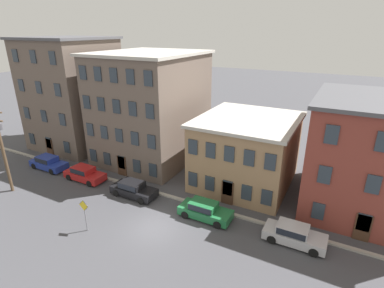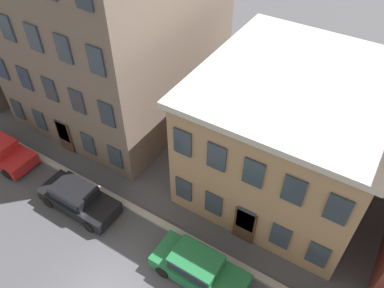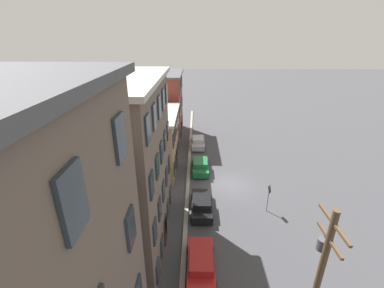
% 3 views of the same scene
% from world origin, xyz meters
% --- Properties ---
extents(ground_plane, '(200.00, 200.00, 0.00)m').
position_xyz_m(ground_plane, '(0.00, 0.00, 0.00)').
color(ground_plane, '#424247').
extents(kerb_strip, '(56.00, 0.36, 0.16)m').
position_xyz_m(kerb_strip, '(0.00, 4.50, 0.08)').
color(kerb_strip, '#9E998E').
rests_on(kerb_strip, ground_plane).
extents(apartment_corner, '(9.94, 9.60, 13.81)m').
position_xyz_m(apartment_corner, '(-19.60, 10.54, 6.92)').
color(apartment_corner, '#66564C').
rests_on(apartment_corner, ground_plane).
extents(apartment_midblock, '(10.56, 11.95, 12.39)m').
position_xyz_m(apartment_midblock, '(-8.23, 11.71, 6.21)').
color(apartment_midblock, '#66564C').
rests_on(apartment_midblock, ground_plane).
extents(apartment_far, '(9.15, 10.08, 6.77)m').
position_xyz_m(apartment_far, '(3.77, 10.78, 3.40)').
color(apartment_far, '#9E7A56').
rests_on(apartment_far, ground_plane).
extents(apartment_annex, '(9.83, 11.05, 9.68)m').
position_xyz_m(apartment_annex, '(14.36, 11.27, 4.85)').
color(apartment_annex, brown).
rests_on(apartment_annex, ground_plane).
extents(car_blue, '(4.40, 1.92, 1.43)m').
position_xyz_m(car_blue, '(-16.64, 3.37, 0.75)').
color(car_blue, '#233899').
rests_on(car_blue, ground_plane).
extents(car_red, '(4.40, 1.92, 1.43)m').
position_xyz_m(car_red, '(-11.00, 3.30, 0.75)').
color(car_red, '#B21E1E').
rests_on(car_red, ground_plane).
extents(car_black, '(4.40, 1.92, 1.43)m').
position_xyz_m(car_black, '(-4.52, 3.14, 0.75)').
color(car_black, black).
rests_on(car_black, ground_plane).
extents(car_green, '(4.40, 1.92, 1.43)m').
position_xyz_m(car_green, '(2.90, 3.11, 0.75)').
color(car_green, '#1E6638').
rests_on(car_green, ground_plane).
extents(car_silver, '(4.40, 1.92, 1.43)m').
position_xyz_m(car_silver, '(10.00, 3.36, 0.75)').
color(car_silver, '#B7B7BC').
rests_on(car_silver, ground_plane).
extents(caution_sign, '(0.91, 0.08, 2.72)m').
position_xyz_m(caution_sign, '(-4.42, -2.74, 1.81)').
color(caution_sign, slate).
rests_on(caution_sign, ground_plane).
extents(utility_pole, '(2.40, 0.44, 8.56)m').
position_xyz_m(utility_pole, '(-15.47, -1.64, 4.82)').
color(utility_pole, brown).
rests_on(utility_pole, ground_plane).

